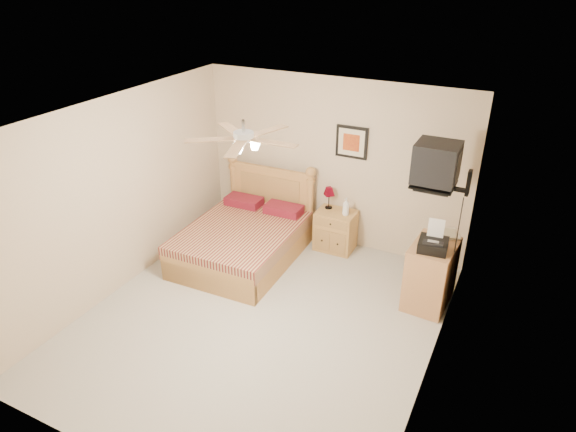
# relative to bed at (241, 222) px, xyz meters

# --- Properties ---
(floor) EXTENTS (4.50, 4.50, 0.00)m
(floor) POSITION_rel_bed_xyz_m (0.92, -1.12, -0.61)
(floor) COLOR #ACA79B
(floor) RESTS_ON ground
(ceiling) EXTENTS (4.00, 4.50, 0.04)m
(ceiling) POSITION_rel_bed_xyz_m (0.92, -1.12, 1.89)
(ceiling) COLOR white
(ceiling) RESTS_ON ground
(wall_back) EXTENTS (4.00, 0.04, 2.50)m
(wall_back) POSITION_rel_bed_xyz_m (0.92, 1.13, 0.64)
(wall_back) COLOR beige
(wall_back) RESTS_ON ground
(wall_front) EXTENTS (4.00, 0.04, 2.50)m
(wall_front) POSITION_rel_bed_xyz_m (0.92, -3.37, 0.64)
(wall_front) COLOR beige
(wall_front) RESTS_ON ground
(wall_left) EXTENTS (0.04, 4.50, 2.50)m
(wall_left) POSITION_rel_bed_xyz_m (-1.08, -1.12, 0.64)
(wall_left) COLOR beige
(wall_left) RESTS_ON ground
(wall_right) EXTENTS (0.04, 4.50, 2.50)m
(wall_right) POSITION_rel_bed_xyz_m (2.92, -1.12, 0.64)
(wall_right) COLOR beige
(wall_right) RESTS_ON ground
(bed) EXTENTS (1.47, 1.90, 1.21)m
(bed) POSITION_rel_bed_xyz_m (0.00, 0.00, 0.00)
(bed) COLOR #BD8642
(bed) RESTS_ON ground
(nightstand) EXTENTS (0.56, 0.43, 0.61)m
(nightstand) POSITION_rel_bed_xyz_m (1.09, 0.88, -0.30)
(nightstand) COLOR #AA7B4B
(nightstand) RESTS_ON ground
(table_lamp) EXTENTS (0.18, 0.18, 0.33)m
(table_lamp) POSITION_rel_bed_xyz_m (0.93, 0.96, 0.17)
(table_lamp) COLOR #580111
(table_lamp) RESTS_ON nightstand
(lotion_bottle) EXTENTS (0.12, 0.12, 0.26)m
(lotion_bottle) POSITION_rel_bed_xyz_m (1.24, 0.86, 0.13)
(lotion_bottle) COLOR white
(lotion_bottle) RESTS_ON nightstand
(framed_picture) EXTENTS (0.46, 0.04, 0.46)m
(framed_picture) POSITION_rel_bed_xyz_m (1.19, 1.11, 1.01)
(framed_picture) COLOR black
(framed_picture) RESTS_ON wall_back
(dresser) EXTENTS (0.54, 0.75, 0.84)m
(dresser) POSITION_rel_bed_xyz_m (2.65, 0.14, -0.19)
(dresser) COLOR tan
(dresser) RESTS_ON ground
(fax_machine) EXTENTS (0.37, 0.38, 0.35)m
(fax_machine) POSITION_rel_bed_xyz_m (2.64, 0.01, 0.41)
(fax_machine) COLOR black
(fax_machine) RESTS_ON dresser
(magazine_lower) EXTENTS (0.33, 0.37, 0.03)m
(magazine_lower) POSITION_rel_bed_xyz_m (2.64, 0.42, 0.25)
(magazine_lower) COLOR beige
(magazine_lower) RESTS_ON dresser
(magazine_upper) EXTENTS (0.22, 0.27, 0.02)m
(magazine_upper) POSITION_rel_bed_xyz_m (2.66, 0.41, 0.27)
(magazine_upper) COLOR tan
(magazine_upper) RESTS_ON magazine_lower
(wall_tv) EXTENTS (0.56, 0.46, 0.58)m
(wall_tv) POSITION_rel_bed_xyz_m (2.67, 0.22, 1.20)
(wall_tv) COLOR black
(wall_tv) RESTS_ON wall_right
(ceiling_fan) EXTENTS (1.14, 1.14, 0.28)m
(ceiling_fan) POSITION_rel_bed_xyz_m (0.92, -1.32, 1.75)
(ceiling_fan) COLOR silver
(ceiling_fan) RESTS_ON ceiling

